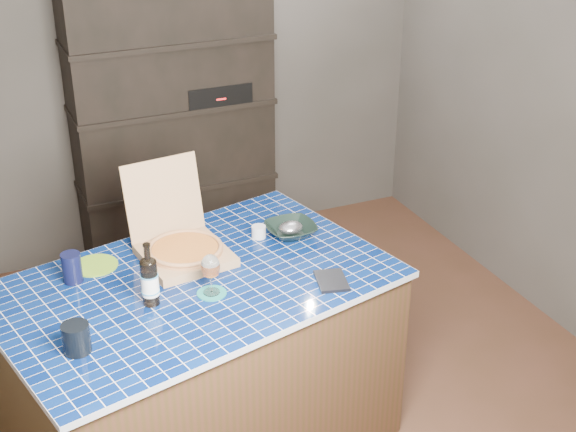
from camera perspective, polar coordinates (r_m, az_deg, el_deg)
name	(u,v)px	position (r m, az deg, el deg)	size (l,w,h in m)	color
room	(267,163)	(3.55, -1.54, 3.78)	(3.50, 3.50, 3.50)	brown
shelving_unit	(174,126)	(5.03, -8.13, 6.33)	(1.20, 0.41, 1.80)	black
kitchen_island	(199,366)	(3.63, -6.33, -10.58)	(1.81, 1.37, 0.89)	#492B1C
pizza_box	(183,246)	(3.53, -7.50, -2.15)	(0.40, 0.47, 0.39)	tan
mead_bottle	(150,280)	(3.20, -9.81, -4.54)	(0.07, 0.07, 0.27)	black
teal_trivet	(212,293)	(3.28, -5.45, -5.48)	(0.12, 0.12, 0.01)	#177A71
wine_glass	(210,267)	(3.22, -5.54, -3.65)	(0.08, 0.08, 0.17)	white
tumbler	(76,338)	(3.01, -14.82, -8.40)	(0.10, 0.10, 0.11)	black
dvd_case	(332,281)	(3.35, 3.11, -4.61)	(0.12, 0.17, 0.01)	black
bowl	(291,230)	(3.69, 0.20, -0.99)	(0.23, 0.23, 0.06)	black
foil_contents	(291,228)	(3.69, 0.20, -0.83)	(0.12, 0.10, 0.05)	#B7B6C2
white_jar	(259,232)	(3.68, -2.10, -1.13)	(0.07, 0.07, 0.06)	silver
navy_cup	(72,268)	(3.44, -15.12, -3.57)	(0.08, 0.08, 0.13)	black
green_trivet	(95,265)	(3.56, -13.54, -3.43)	(0.20, 0.20, 0.01)	#74A924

